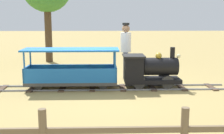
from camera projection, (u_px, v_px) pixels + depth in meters
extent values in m
plane|color=#A38C51|center=(106.00, 88.00, 7.17)|extent=(60.00, 60.00, 0.00)
cube|color=gray|center=(107.00, 86.00, 7.39)|extent=(0.03, 6.05, 0.04)
cube|color=gray|center=(108.00, 90.00, 6.95)|extent=(0.03, 6.05, 0.04)
cube|color=#4C3828|center=(2.00, 89.00, 7.09)|extent=(0.69, 0.14, 0.03)
cube|color=#4C3828|center=(32.00, 88.00, 7.11)|extent=(0.69, 0.14, 0.03)
cube|color=#4C3828|center=(63.00, 88.00, 7.14)|extent=(0.69, 0.14, 0.03)
cube|color=#4C3828|center=(93.00, 88.00, 7.16)|extent=(0.69, 0.14, 0.03)
cube|color=#4C3828|center=(122.00, 88.00, 7.18)|extent=(0.69, 0.14, 0.03)
cube|color=#4C3828|center=(152.00, 87.00, 7.21)|extent=(0.69, 0.14, 0.03)
cube|color=#4C3828|center=(182.00, 87.00, 7.23)|extent=(0.69, 0.14, 0.03)
cube|color=#4C3828|center=(211.00, 87.00, 7.25)|extent=(0.69, 0.14, 0.03)
cube|color=black|center=(152.00, 80.00, 7.17)|extent=(0.57, 1.40, 0.10)
cylinder|color=black|center=(160.00, 66.00, 7.12)|extent=(0.44, 0.85, 0.44)
cylinder|color=#B7932D|center=(177.00, 66.00, 7.13)|extent=(0.37, 0.02, 0.37)
cylinder|color=black|center=(173.00, 52.00, 7.06)|extent=(0.12, 0.12, 0.26)
sphere|color=#B7932D|center=(159.00, 56.00, 7.07)|extent=(0.16, 0.16, 0.16)
cube|color=black|center=(133.00, 67.00, 7.10)|extent=(0.57, 0.45, 0.55)
cube|color=black|center=(134.00, 56.00, 7.05)|extent=(0.65, 0.53, 0.04)
sphere|color=#F2EAB2|center=(179.00, 56.00, 7.09)|extent=(0.10, 0.10, 0.10)
cylinder|color=#2D2D2D|center=(164.00, 78.00, 7.41)|extent=(0.05, 0.32, 0.32)
cylinder|color=#2D2D2D|center=(168.00, 82.00, 6.96)|extent=(0.05, 0.32, 0.32)
cylinder|color=#2D2D2D|center=(137.00, 79.00, 7.38)|extent=(0.05, 0.32, 0.32)
cylinder|color=#2D2D2D|center=(139.00, 83.00, 6.94)|extent=(0.05, 0.32, 0.32)
cube|color=#3F3F3F|center=(72.00, 82.00, 7.11)|extent=(0.65, 2.25, 0.08)
cube|color=blue|center=(73.00, 71.00, 7.38)|extent=(0.04, 2.25, 0.35)
cube|color=blue|center=(70.00, 76.00, 6.78)|extent=(0.04, 2.25, 0.35)
cube|color=blue|center=(116.00, 73.00, 7.11)|extent=(0.65, 0.04, 0.35)
cube|color=blue|center=(27.00, 74.00, 7.04)|extent=(0.65, 0.04, 0.35)
cylinder|color=blue|center=(114.00, 63.00, 7.37)|extent=(0.04, 0.04, 0.75)
cylinder|color=blue|center=(115.00, 67.00, 6.78)|extent=(0.04, 0.04, 0.75)
cylinder|color=blue|center=(31.00, 64.00, 7.30)|extent=(0.04, 0.04, 0.75)
cylinder|color=blue|center=(24.00, 68.00, 6.72)|extent=(0.04, 0.04, 0.75)
cube|color=blue|center=(71.00, 50.00, 6.97)|extent=(0.75, 2.35, 0.04)
cube|color=#2D6B33|center=(42.00, 76.00, 7.06)|extent=(0.49, 0.20, 0.24)
cube|color=#2D6B33|center=(62.00, 76.00, 7.08)|extent=(0.49, 0.20, 0.24)
cube|color=#2D6B33|center=(81.00, 75.00, 7.09)|extent=(0.49, 0.20, 0.24)
cube|color=#2D6B33|center=(101.00, 75.00, 7.11)|extent=(0.49, 0.20, 0.24)
cylinder|color=#262626|center=(103.00, 80.00, 7.36)|extent=(0.04, 0.24, 0.24)
cylinder|color=#262626|center=(103.00, 84.00, 6.92)|extent=(0.04, 0.24, 0.24)
cylinder|color=#262626|center=(42.00, 81.00, 7.32)|extent=(0.04, 0.24, 0.24)
cylinder|color=#262626|center=(38.00, 85.00, 6.87)|extent=(0.04, 0.24, 0.24)
cylinder|color=#282D47|center=(125.00, 65.00, 8.26)|extent=(0.12, 0.12, 0.80)
cylinder|color=#282D47|center=(126.00, 66.00, 8.08)|extent=(0.12, 0.12, 0.80)
cylinder|color=white|center=(126.00, 42.00, 8.05)|extent=(0.30, 0.30, 0.55)
sphere|color=#936B4C|center=(126.00, 29.00, 7.98)|extent=(0.22, 0.22, 0.22)
cylinder|color=black|center=(126.00, 24.00, 7.96)|extent=(0.20, 0.20, 0.06)
cylinder|color=#4C3823|center=(48.00, 34.00, 11.25)|extent=(0.28, 0.28, 2.25)
cube|color=#756047|center=(114.00, 130.00, 2.82)|extent=(0.04, 7.05, 0.06)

